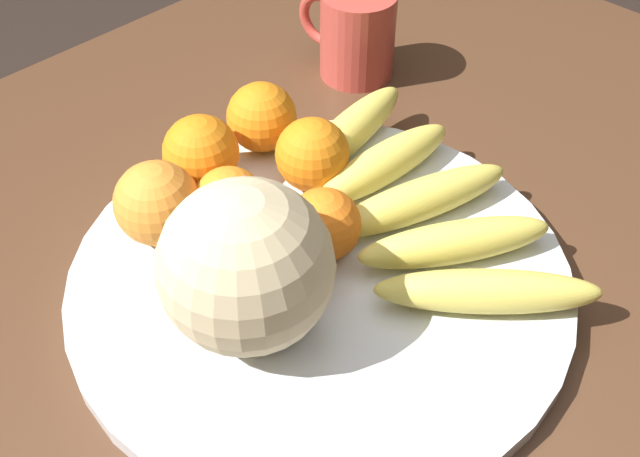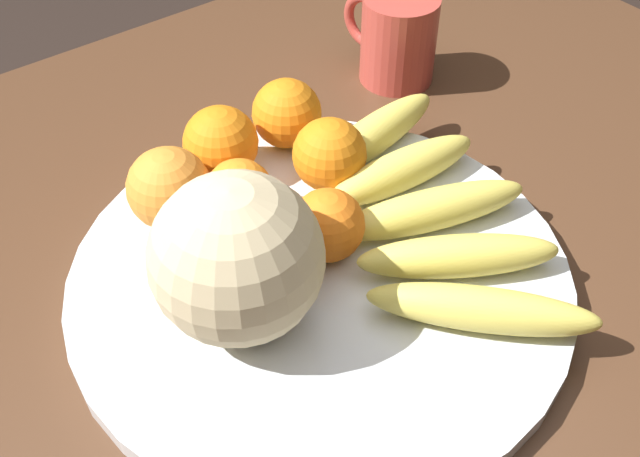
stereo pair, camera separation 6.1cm
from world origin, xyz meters
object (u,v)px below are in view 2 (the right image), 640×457
object	(u,v)px
orange_back_left	(221,143)
ceramic_mug	(396,38)
fruit_bowl	(320,276)
orange_top_small	(329,155)
banana_bunch	(423,209)
orange_front_left	(239,193)
orange_mid_center	(169,188)
kitchen_table	(257,372)
orange_back_right	(287,113)
orange_front_right	(328,225)
melon	(237,258)

from	to	relation	value
orange_back_left	ceramic_mug	distance (m)	0.27
fruit_bowl	orange_top_small	xyz separation A→B (m)	(-0.08, -0.08, 0.04)
banana_bunch	ceramic_mug	xyz separation A→B (m)	(-0.16, -0.22, 0.01)
orange_front_left	orange_mid_center	distance (m)	0.06
kitchen_table	orange_back_left	distance (m)	0.22
orange_mid_center	ceramic_mug	bearing A→B (deg)	-167.32
banana_bunch	orange_mid_center	world-z (taller)	orange_mid_center
orange_back_right	orange_front_left	bearing A→B (deg)	33.94
orange_mid_center	ceramic_mug	world-z (taller)	ceramic_mug
kitchen_table	orange_front_left	distance (m)	0.18
orange_mid_center	orange_front_right	bearing A→B (deg)	126.16
kitchen_table	orange_top_small	world-z (taller)	orange_top_small
orange_back_left	orange_front_right	bearing A→B (deg)	95.57
melon	orange_back_right	xyz separation A→B (m)	(-0.16, -0.16, -0.03)
ceramic_mug	orange_top_small	bearing A→B (deg)	32.40
kitchen_table	orange_top_small	xyz separation A→B (m)	(-0.14, -0.07, 0.16)
orange_mid_center	orange_back_left	distance (m)	0.08
orange_back_right	banana_bunch	bearing A→B (deg)	97.85
orange_top_small	orange_mid_center	bearing A→B (deg)	-17.99
melon	ceramic_mug	world-z (taller)	melon
fruit_bowl	orange_back_left	world-z (taller)	orange_back_left
fruit_bowl	orange_back_right	bearing A→B (deg)	-117.01
banana_bunch	orange_back_right	world-z (taller)	orange_back_right
kitchen_table	fruit_bowl	xyz separation A→B (m)	(-0.06, 0.02, 0.11)
orange_front_left	orange_mid_center	size ratio (longest dim) A/B	0.83
orange_front_right	ceramic_mug	bearing A→B (deg)	-142.31
kitchen_table	orange_front_right	distance (m)	0.17
orange_front_left	orange_mid_center	bearing A→B (deg)	-36.82
fruit_bowl	orange_back_right	distance (m)	0.19
ceramic_mug	banana_bunch	bearing A→B (deg)	53.52
fruit_bowl	orange_front_right	distance (m)	0.05
banana_bunch	orange_back_right	xyz separation A→B (m)	(0.02, -0.18, 0.02)
melon	ceramic_mug	bearing A→B (deg)	-149.16
orange_top_small	orange_back_right	bearing A→B (deg)	-94.80
orange_front_left	orange_back_right	bearing A→B (deg)	-146.06
orange_back_right	orange_mid_center	bearing A→B (deg)	11.60
banana_bunch	orange_front_right	distance (m)	0.09
fruit_bowl	orange_front_left	distance (m)	0.10
orange_mid_center	ceramic_mug	xyz separation A→B (m)	(-0.34, -0.08, -0.01)
orange_front_right	orange_mid_center	xyz separation A→B (m)	(0.09, -0.12, 0.01)
kitchen_table	orange_front_right	bearing A→B (deg)	176.07
orange_front_left	orange_back_left	world-z (taller)	orange_back_left
kitchen_table	orange_front_left	xyz separation A→B (m)	(-0.04, -0.08, 0.15)
orange_mid_center	orange_back_right	size ratio (longest dim) A/B	1.08
orange_mid_center	melon	bearing A→B (deg)	84.75
fruit_bowl	orange_top_small	distance (m)	0.12
fruit_bowl	orange_mid_center	xyz separation A→B (m)	(0.07, -0.13, 0.05)
melon	orange_front_left	xyz separation A→B (m)	(-0.06, -0.10, -0.04)
kitchen_table	orange_back_right	world-z (taller)	orange_back_right
kitchen_table	orange_mid_center	xyz separation A→B (m)	(0.01, -0.11, 0.16)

